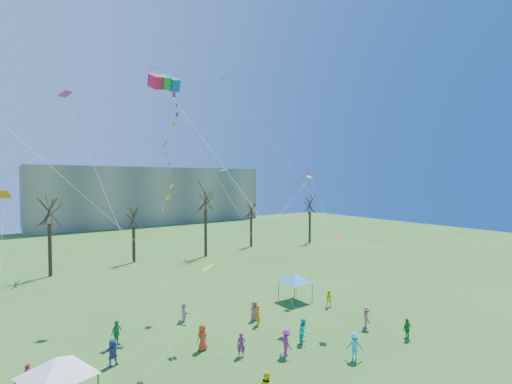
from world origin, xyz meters
TOP-DOWN VIEW (x-y plane):
  - distant_building at (22.00, 82.00)m, footprint 60.00×14.00m
  - bare_tree_row at (3.18, 35.71)m, footprint 70.94×8.16m
  - big_box_kite at (-3.59, 6.08)m, footprint 3.80×6.87m
  - canopy_tent_white at (-9.76, 6.15)m, footprint 3.98×3.98m
  - canopy_tent_blue at (11.27, 12.10)m, footprint 3.55×3.55m
  - festival_crowd at (-0.67, 6.53)m, footprint 26.90×13.90m
  - small_kites_aloft at (-0.20, 11.61)m, footprint 30.44×19.52m

SIDE VIEW (x-z plane):
  - festival_crowd at x=-0.67m, z-range -0.05..1.75m
  - canopy_tent_blue at x=11.27m, z-range 0.92..3.58m
  - canopy_tent_white at x=-9.76m, z-range 1.08..4.20m
  - bare_tree_row at x=3.18m, z-range 1.22..12.67m
  - distant_building at x=22.00m, z-range 0.00..15.00m
  - small_kites_aloft at x=-0.20m, z-range -3.52..30.10m
  - big_box_kite at x=-3.59m, z-range 3.45..23.30m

